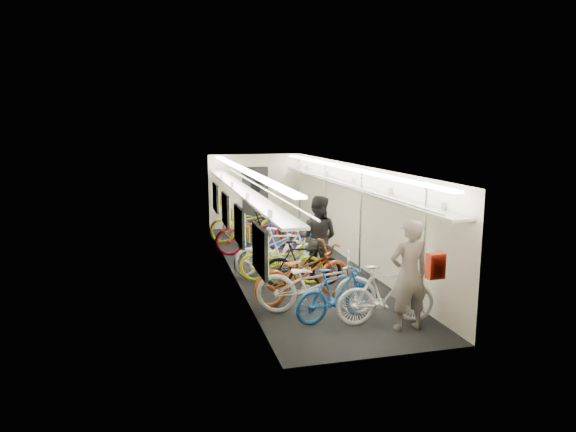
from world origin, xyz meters
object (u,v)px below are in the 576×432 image
bicycle_0 (316,284)px  bicycle_1 (337,294)px  passenger_mid (318,238)px  backpack (436,266)px  passenger_near (409,275)px

bicycle_0 → bicycle_1: bearing=-127.3°
bicycle_1 → passenger_mid: bearing=-20.4°
bicycle_0 → bicycle_1: bicycle_0 is taller
bicycle_1 → backpack: size_ratio=4.14×
passenger_near → backpack: 0.86m
passenger_near → passenger_mid: (-0.59, 3.02, 0.00)m
passenger_near → backpack: size_ratio=4.84×
bicycle_1 → passenger_near: passenger_near is taller
bicycle_1 → backpack: backpack is taller
bicycle_1 → passenger_mid: (0.40, 2.39, 0.45)m
bicycle_1 → passenger_mid: size_ratio=0.85×
passenger_mid → backpack: (0.60, -3.80, 0.36)m
bicycle_0 → passenger_near: size_ratio=1.15×
bicycle_1 → backpack: 1.91m
bicycle_0 → passenger_near: 1.66m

